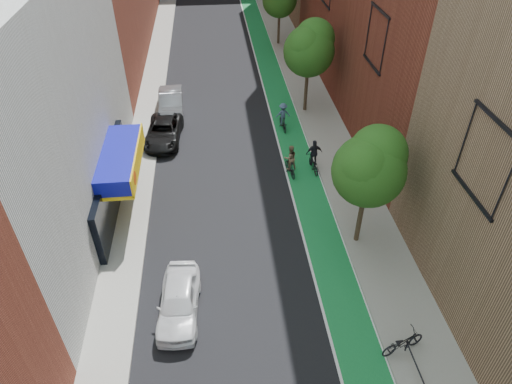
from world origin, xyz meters
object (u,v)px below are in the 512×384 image
object	(u,v)px
parked_car_white	(179,301)
cyclist_lane_near	(290,163)
cyclist_lane_far	(283,118)
cyclist_lane_mid	(314,159)
parked_car_silver	(171,103)
parked_car_black	(164,132)

from	to	relation	value
parked_car_white	cyclist_lane_near	size ratio (longest dim) A/B	2.15
cyclist_lane_near	cyclist_lane_far	bearing A→B (deg)	-105.05
cyclist_lane_near	cyclist_lane_mid	size ratio (longest dim) A/B	0.94
parked_car_white	parked_car_silver	distance (m)	18.32
parked_car_white	parked_car_black	bearing A→B (deg)	99.36
parked_car_black	parked_car_silver	xyz separation A→B (m)	(0.33, 3.92, 0.12)
parked_car_white	cyclist_lane_far	bearing A→B (deg)	69.59
cyclist_lane_near	cyclist_lane_far	distance (m)	5.45
cyclist_lane_near	cyclist_lane_far	xyz separation A→B (m)	(0.37, 5.44, 0.02)
parked_car_silver	cyclist_lane_near	bearing A→B (deg)	-51.47
cyclist_lane_near	parked_car_black	bearing A→B (deg)	-42.30
parked_car_white	cyclist_lane_far	world-z (taller)	cyclist_lane_far
parked_car_silver	cyclist_lane_mid	bearing A→B (deg)	-45.38
parked_car_silver	cyclist_lane_near	xyz separation A→B (m)	(7.47, -8.64, 0.02)
parked_car_black	cyclist_lane_near	world-z (taller)	cyclist_lane_near
parked_car_white	parked_car_black	xyz separation A→B (m)	(-1.45, 14.37, -0.04)
parked_car_white	parked_car_silver	xyz separation A→B (m)	(-1.12, 18.29, 0.08)
cyclist_lane_far	parked_car_black	bearing A→B (deg)	-0.70
parked_car_black	cyclist_lane_mid	distance (m)	10.32
cyclist_lane_far	cyclist_lane_near	bearing A→B (deg)	80.32
parked_car_black	parked_car_white	bearing A→B (deg)	-79.59
parked_car_silver	parked_car_white	bearing A→B (deg)	-88.81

